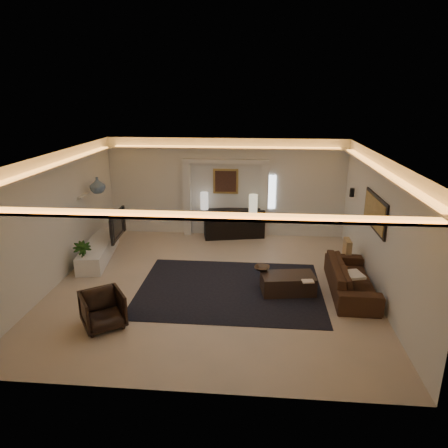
# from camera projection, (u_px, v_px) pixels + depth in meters

# --- Properties ---
(floor) EXTENTS (7.00, 7.00, 0.00)m
(floor) POSITION_uv_depth(u_px,v_px,m) (213.00, 284.00, 9.22)
(floor) COLOR #CCB095
(floor) RESTS_ON ground
(ceiling) EXTENTS (7.00, 7.00, 0.00)m
(ceiling) POSITION_uv_depth(u_px,v_px,m) (212.00, 156.00, 8.33)
(ceiling) COLOR white
(ceiling) RESTS_ON ground
(wall_back) EXTENTS (7.00, 0.00, 7.00)m
(wall_back) POSITION_uv_depth(u_px,v_px,m) (226.00, 188.00, 12.09)
(wall_back) COLOR silver
(wall_back) RESTS_ON ground
(wall_front) EXTENTS (7.00, 0.00, 7.00)m
(wall_front) POSITION_uv_depth(u_px,v_px,m) (183.00, 303.00, 5.45)
(wall_front) COLOR silver
(wall_front) RESTS_ON ground
(wall_left) EXTENTS (0.00, 7.00, 7.00)m
(wall_left) POSITION_uv_depth(u_px,v_px,m) (56.00, 219.00, 9.06)
(wall_left) COLOR silver
(wall_left) RESTS_ON ground
(wall_right) EXTENTS (0.00, 7.00, 7.00)m
(wall_right) POSITION_uv_depth(u_px,v_px,m) (379.00, 228.00, 8.49)
(wall_right) COLOR silver
(wall_right) RESTS_ON ground
(cove_soffit) EXTENTS (7.00, 7.00, 0.04)m
(cove_soffit) POSITION_uv_depth(u_px,v_px,m) (212.00, 169.00, 8.42)
(cove_soffit) COLOR silver
(cove_soffit) RESTS_ON ceiling
(daylight_slit) EXTENTS (0.25, 0.03, 1.00)m
(daylight_slit) POSITION_uv_depth(u_px,v_px,m) (271.00, 192.00, 12.00)
(daylight_slit) COLOR white
(daylight_slit) RESTS_ON wall_back
(area_rug) EXTENTS (4.00, 3.00, 0.01)m
(area_rug) POSITION_uv_depth(u_px,v_px,m) (230.00, 289.00, 8.99)
(area_rug) COLOR black
(area_rug) RESTS_ON ground
(pilaster_left) EXTENTS (0.22, 0.20, 2.20)m
(pilaster_left) POSITION_uv_depth(u_px,v_px,m) (187.00, 199.00, 12.20)
(pilaster_left) COLOR silver
(pilaster_left) RESTS_ON ground
(pilaster_right) EXTENTS (0.22, 0.20, 2.20)m
(pilaster_right) POSITION_uv_depth(u_px,v_px,m) (264.00, 201.00, 12.01)
(pilaster_right) COLOR silver
(pilaster_right) RESTS_ON ground
(alcove_header) EXTENTS (2.52, 0.20, 0.12)m
(alcove_header) POSITION_uv_depth(u_px,v_px,m) (226.00, 161.00, 11.76)
(alcove_header) COLOR silver
(alcove_header) RESTS_ON wall_back
(painting_frame) EXTENTS (0.74, 0.04, 0.74)m
(painting_frame) POSITION_uv_depth(u_px,v_px,m) (226.00, 181.00, 12.01)
(painting_frame) COLOR tan
(painting_frame) RESTS_ON wall_back
(painting_canvas) EXTENTS (0.62, 0.02, 0.62)m
(painting_canvas) POSITION_uv_depth(u_px,v_px,m) (226.00, 181.00, 11.98)
(painting_canvas) COLOR #4C2D1E
(painting_canvas) RESTS_ON wall_back
(art_panel_frame) EXTENTS (0.04, 1.64, 0.74)m
(art_panel_frame) POSITION_uv_depth(u_px,v_px,m) (375.00, 212.00, 8.70)
(art_panel_frame) COLOR black
(art_panel_frame) RESTS_ON wall_right
(art_panel_gold) EXTENTS (0.02, 1.50, 0.62)m
(art_panel_gold) POSITION_uv_depth(u_px,v_px,m) (374.00, 212.00, 8.70)
(art_panel_gold) COLOR tan
(art_panel_gold) RESTS_ON wall_right
(wall_sconce) EXTENTS (0.12, 0.12, 0.22)m
(wall_sconce) POSITION_uv_depth(u_px,v_px,m) (352.00, 193.00, 10.51)
(wall_sconce) COLOR black
(wall_sconce) RESTS_ON wall_right
(wall_niche) EXTENTS (0.10, 0.55, 0.04)m
(wall_niche) POSITION_uv_depth(u_px,v_px,m) (84.00, 196.00, 10.33)
(wall_niche) COLOR silver
(wall_niche) RESTS_ON wall_left
(console) EXTENTS (1.84, 0.91, 0.88)m
(console) POSITION_uv_depth(u_px,v_px,m) (234.00, 224.00, 12.16)
(console) COLOR black
(console) RESTS_ON ground
(lamp_left) EXTENTS (0.26, 0.26, 0.51)m
(lamp_left) POSITION_uv_depth(u_px,v_px,m) (204.00, 201.00, 12.02)
(lamp_left) COLOR beige
(lamp_left) RESTS_ON console
(lamp_right) EXTENTS (0.25, 0.25, 0.54)m
(lamp_right) POSITION_uv_depth(u_px,v_px,m) (253.00, 205.00, 11.64)
(lamp_right) COLOR beige
(lamp_right) RESTS_ON console
(media_ledge) EXTENTS (0.93, 2.42, 0.44)m
(media_ledge) POSITION_uv_depth(u_px,v_px,m) (99.00, 250.00, 10.61)
(media_ledge) COLOR white
(media_ledge) RESTS_ON ground
(tv) EXTENTS (1.26, 0.24, 0.72)m
(tv) POSITION_uv_depth(u_px,v_px,m) (113.00, 225.00, 10.78)
(tv) COLOR black
(tv) RESTS_ON media_ledge
(figurine) EXTENTS (0.16, 0.16, 0.37)m
(figurine) POSITION_uv_depth(u_px,v_px,m) (122.00, 223.00, 11.44)
(figurine) COLOR #371C13
(figurine) RESTS_ON media_ledge
(ginger_jar) EXTENTS (0.47, 0.47, 0.41)m
(ginger_jar) POSITION_uv_depth(u_px,v_px,m) (97.00, 185.00, 10.44)
(ginger_jar) COLOR slate
(ginger_jar) RESTS_ON wall_niche
(plant) EXTENTS (0.61, 0.61, 0.78)m
(plant) POSITION_uv_depth(u_px,v_px,m) (83.00, 258.00, 9.68)
(plant) COLOR #183B0F
(plant) RESTS_ON ground
(sofa) EXTENTS (2.24, 0.93, 0.65)m
(sofa) POSITION_uv_depth(u_px,v_px,m) (351.00, 278.00, 8.77)
(sofa) COLOR black
(sofa) RESTS_ON ground
(throw_blanket) EXTENTS (0.62, 0.56, 0.06)m
(throw_blanket) POSITION_uv_depth(u_px,v_px,m) (350.00, 275.00, 8.41)
(throw_blanket) COLOR white
(throw_blanket) RESTS_ON sofa
(throw_pillow) EXTENTS (0.13, 0.43, 0.43)m
(throw_pillow) POSITION_uv_depth(u_px,v_px,m) (347.00, 248.00, 9.85)
(throw_pillow) COLOR #A68657
(throw_pillow) RESTS_ON sofa
(coffee_table) EXTENTS (1.20, 0.77, 0.42)m
(coffee_table) POSITION_uv_depth(u_px,v_px,m) (288.00, 284.00, 8.79)
(coffee_table) COLOR black
(coffee_table) RESTS_ON ground
(bowl) EXTENTS (0.39, 0.39, 0.08)m
(bowl) POSITION_uv_depth(u_px,v_px,m) (262.00, 268.00, 8.96)
(bowl) COLOR #463323
(bowl) RESTS_ON coffee_table
(magazine) EXTENTS (0.26, 0.20, 0.03)m
(magazine) POSITION_uv_depth(u_px,v_px,m) (308.00, 281.00, 8.40)
(magazine) COLOR #FFE1C0
(magazine) RESTS_ON coffee_table
(armchair) EXTENTS (1.01, 1.02, 0.67)m
(armchair) POSITION_uv_depth(u_px,v_px,m) (103.00, 310.00, 7.47)
(armchair) COLOR black
(armchair) RESTS_ON ground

